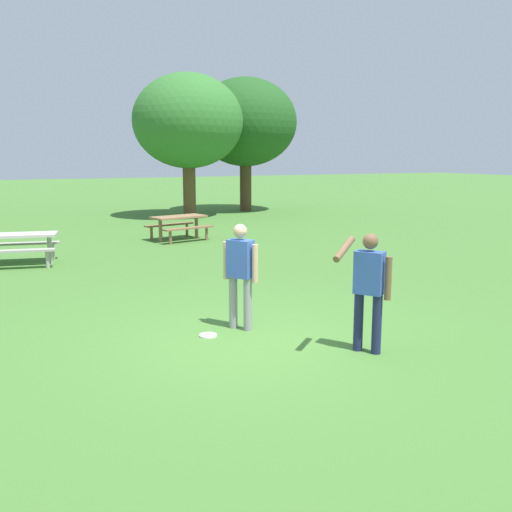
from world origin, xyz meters
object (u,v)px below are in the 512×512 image
at_px(person_catcher, 369,284).
at_px(tree_slender_mid, 188,122).
at_px(picnic_table_far, 179,222).
at_px(tree_back_left, 245,123).
at_px(frisbee, 208,335).
at_px(picnic_table_near, 21,242).
at_px(person_thrower, 240,270).

bearing_deg(person_catcher, tree_slender_mid, 79.17).
height_order(picnic_table_far, tree_back_left, tree_back_left).
relative_size(frisbee, tree_slender_mid, 0.04).
xyz_separation_m(person_catcher, picnic_table_near, (-3.92, 8.75, -0.40)).
distance_m(tree_slender_mid, tree_back_left, 3.65).
relative_size(tree_slender_mid, tree_back_left, 0.97).
bearing_deg(frisbee, person_thrower, 11.72).
xyz_separation_m(person_catcher, picnic_table_far, (0.81, 10.99, -0.40)).
distance_m(frisbee, picnic_table_near, 7.53).
bearing_deg(picnic_table_far, frisbee, -105.08).
distance_m(person_catcher, picnic_table_far, 11.03).
bearing_deg(tree_back_left, picnic_table_far, -126.78).
height_order(picnic_table_near, tree_slender_mid, tree_slender_mid).
bearing_deg(frisbee, picnic_table_far, 74.92).
xyz_separation_m(person_thrower, tree_back_left, (7.80, 17.12, 3.23)).
xyz_separation_m(tree_slender_mid, tree_back_left, (3.34, 1.46, 0.10)).
distance_m(person_thrower, tree_slender_mid, 16.58).
xyz_separation_m(frisbee, tree_back_left, (8.38, 17.24, 4.16)).
relative_size(picnic_table_near, tree_slender_mid, 0.32).
distance_m(frisbee, tree_slender_mid, 17.06).
relative_size(person_catcher, tree_slender_mid, 0.27).
height_order(frisbee, tree_back_left, tree_back_left).
bearing_deg(person_thrower, tree_back_left, 65.52).
relative_size(person_catcher, picnic_table_far, 0.82).
xyz_separation_m(picnic_table_near, tree_back_left, (10.58, 10.06, 3.61)).
height_order(frisbee, picnic_table_far, picnic_table_far).
distance_m(picnic_table_near, tree_back_left, 15.04).
bearing_deg(picnic_table_far, tree_slender_mid, 68.48).
distance_m(person_thrower, picnic_table_near, 7.60).
xyz_separation_m(person_thrower, frisbee, (-0.58, -0.12, -0.93)).
bearing_deg(person_thrower, tree_slender_mid, 74.10).
height_order(picnic_table_near, picnic_table_far, same).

